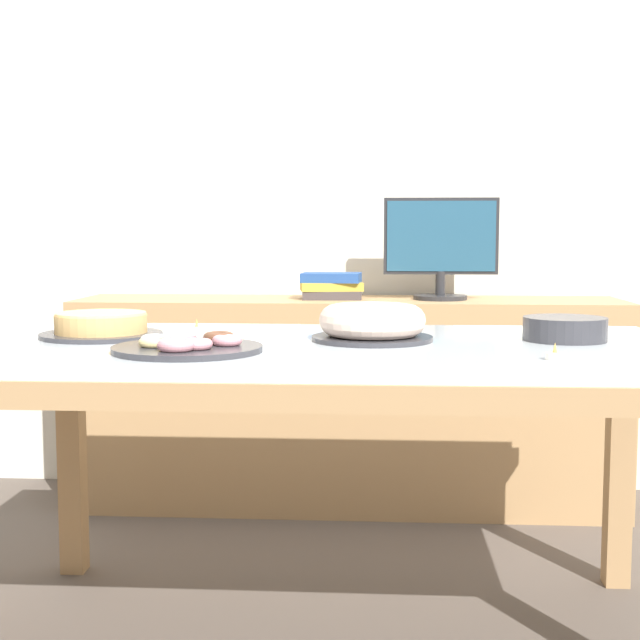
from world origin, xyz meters
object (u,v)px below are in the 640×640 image
at_px(book_stack, 331,286).
at_px(pastry_platter, 188,346).
at_px(cake_chocolate_round, 101,326).
at_px(cake_golden_bundt, 372,323).
at_px(computer_monitor, 441,249).
at_px(tealight_centre, 197,329).
at_px(tealight_near_front, 555,355).
at_px(plate_stack, 565,329).
at_px(tealight_near_cakes, 56,327).
at_px(tealight_left_edge, 412,328).

bearing_deg(book_stack, pastry_platter, -101.14).
bearing_deg(pastry_platter, cake_chocolate_round, 136.91).
xyz_separation_m(book_stack, cake_golden_bundt, (0.16, -1.09, -0.03)).
bearing_deg(computer_monitor, pastry_platter, -116.74).
bearing_deg(cake_chocolate_round, pastry_platter, -43.09).
relative_size(computer_monitor, book_stack, 1.71).
bearing_deg(tealight_centre, computer_monitor, 52.15).
relative_size(cake_chocolate_round, tealight_near_front, 7.96).
xyz_separation_m(plate_stack, tealight_centre, (-0.97, 0.12, -0.02)).
xyz_separation_m(book_stack, pastry_platter, (-0.26, -1.33, -0.06)).
bearing_deg(plate_stack, pastry_platter, -163.44).
bearing_deg(cake_golden_bundt, pastry_platter, -150.63).
distance_m(book_stack, pastry_platter, 1.36).
distance_m(pastry_platter, plate_stack, 0.95).
xyz_separation_m(pastry_platter, tealight_near_cakes, (-0.46, 0.41, -0.00)).
xyz_separation_m(plate_stack, tealight_left_edge, (-0.38, 0.18, -0.02)).
relative_size(computer_monitor, tealight_near_cakes, 10.60).
bearing_deg(tealight_left_edge, tealight_near_cakes, -177.73).
relative_size(cake_golden_bundt, tealight_near_front, 7.69).
xyz_separation_m(pastry_platter, tealight_left_edge, (0.53, 0.45, -0.00)).
xyz_separation_m(plate_stack, tealight_near_front, (-0.09, -0.35, -0.02)).
distance_m(computer_monitor, tealight_near_cakes, 1.47).
relative_size(cake_chocolate_round, tealight_centre, 7.96).
xyz_separation_m(book_stack, tealight_near_cakes, (-0.73, -0.92, -0.06)).
distance_m(pastry_platter, tealight_left_edge, 0.70).
relative_size(book_stack, cake_golden_bundt, 0.80).
bearing_deg(pastry_platter, tealight_centre, 98.53).
relative_size(cake_chocolate_round, cake_golden_bundt, 1.04).
bearing_deg(plate_stack, cake_golden_bundt, -176.16).
height_order(computer_monitor, pastry_platter, computer_monitor).
distance_m(plate_stack, tealight_left_edge, 0.42).
height_order(pastry_platter, tealight_near_front, pastry_platter).
distance_m(computer_monitor, tealight_near_front, 1.43).
bearing_deg(tealight_centre, tealight_left_edge, 5.97).
xyz_separation_m(cake_golden_bundt, tealight_near_front, (0.40, -0.32, -0.03)).
height_order(plate_stack, tealight_centre, plate_stack).
xyz_separation_m(pastry_platter, plate_stack, (0.91, 0.27, 0.02)).
bearing_deg(cake_golden_bundt, tealight_near_cakes, 168.76).
relative_size(cake_golden_bundt, tealight_centre, 7.69).
bearing_deg(pastry_platter, book_stack, 78.86).
bearing_deg(tealight_left_edge, book_stack, 107.16).
bearing_deg(pastry_platter, computer_monitor, 63.26).
height_order(plate_stack, tealight_left_edge, plate_stack).
distance_m(book_stack, cake_chocolate_round, 1.20).
distance_m(cake_chocolate_round, tealight_centre, 0.26).
relative_size(computer_monitor, tealight_centre, 10.60).
relative_size(pastry_platter, tealight_near_cakes, 8.70).
bearing_deg(book_stack, cake_golden_bundt, -81.61).
bearing_deg(tealight_centre, tealight_near_front, -28.13).
height_order(tealight_centre, tealight_near_front, same).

